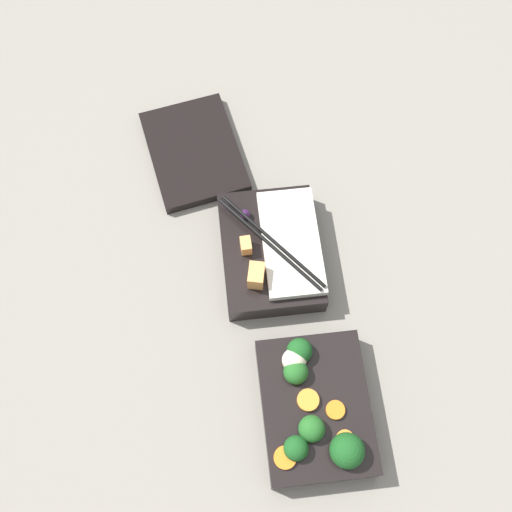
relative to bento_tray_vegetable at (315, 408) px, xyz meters
name	(u,v)px	position (x,y,z in m)	size (l,w,h in m)	color
ground_plane	(287,329)	(0.11, 0.02, -0.03)	(3.00, 3.00, 0.00)	gray
bento_tray_vegetable	(315,408)	(0.00, 0.00, 0.00)	(0.18, 0.13, 0.07)	black
bento_tray_rice	(273,251)	(0.22, 0.03, 0.00)	(0.18, 0.13, 0.07)	black
bento_lid	(194,152)	(0.41, 0.13, -0.02)	(0.18, 0.13, 0.02)	black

